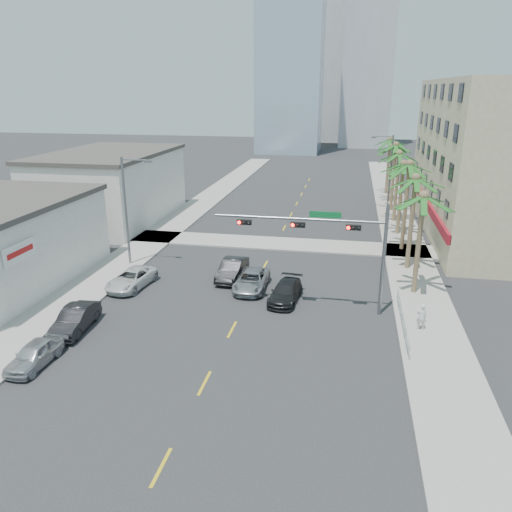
# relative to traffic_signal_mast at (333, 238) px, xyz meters

# --- Properties ---
(ground) EXTENTS (260.00, 260.00, 0.00)m
(ground) POSITION_rel_traffic_signal_mast_xyz_m (-5.78, -7.95, -5.06)
(ground) COLOR #262628
(ground) RESTS_ON ground
(sidewalk_right) EXTENTS (4.00, 120.00, 0.15)m
(sidewalk_right) POSITION_rel_traffic_signal_mast_xyz_m (6.22, 12.05, -4.99)
(sidewalk_right) COLOR gray
(sidewalk_right) RESTS_ON ground
(sidewalk_left) EXTENTS (4.00, 120.00, 0.15)m
(sidewalk_left) POSITION_rel_traffic_signal_mast_xyz_m (-17.78, 12.05, -4.99)
(sidewalk_left) COLOR gray
(sidewalk_left) RESTS_ON ground
(sidewalk_cross) EXTENTS (80.00, 4.00, 0.15)m
(sidewalk_cross) POSITION_rel_traffic_signal_mast_xyz_m (-5.78, 14.05, -4.99)
(sidewalk_cross) COLOR gray
(sidewalk_cross) RESTS_ON ground
(building_right) EXTENTS (15.25, 28.00, 15.00)m
(building_right) POSITION_rel_traffic_signal_mast_xyz_m (16.21, 22.05, 2.43)
(building_right) COLOR tan
(building_right) RESTS_ON ground
(building_left_far) EXTENTS (11.00, 18.00, 7.20)m
(building_left_far) POSITION_rel_traffic_signal_mast_xyz_m (-25.28, 20.05, -1.46)
(building_left_far) COLOR beige
(building_left_far) RESTS_ON ground
(tower_far_left) EXTENTS (14.00, 14.00, 48.00)m
(tower_far_left) POSITION_rel_traffic_signal_mast_xyz_m (-13.78, 87.05, 18.94)
(tower_far_left) COLOR #99B2C6
(tower_far_left) RESTS_ON ground
(tower_far_right) EXTENTS (12.00, 12.00, 60.00)m
(tower_far_right) POSITION_rel_traffic_signal_mast_xyz_m (3.22, 102.05, 24.94)
(tower_far_right) COLOR #ADADB2
(tower_far_right) RESTS_ON ground
(tower_far_center) EXTENTS (16.00, 16.00, 42.00)m
(tower_far_center) POSITION_rel_traffic_signal_mast_xyz_m (-8.78, 117.05, 15.94)
(tower_far_center) COLOR #ADADB2
(tower_far_center) RESTS_ON ground
(traffic_signal_mast) EXTENTS (11.12, 0.54, 7.20)m
(traffic_signal_mast) POSITION_rel_traffic_signal_mast_xyz_m (0.00, 0.00, 0.00)
(traffic_signal_mast) COLOR slate
(traffic_signal_mast) RESTS_ON ground
(palm_tree_0) EXTENTS (4.80, 4.80, 7.80)m
(palm_tree_0) POSITION_rel_traffic_signal_mast_xyz_m (5.82, 4.05, 2.02)
(palm_tree_0) COLOR brown
(palm_tree_0) RESTS_ON ground
(palm_tree_1) EXTENTS (4.80, 4.80, 8.16)m
(palm_tree_1) POSITION_rel_traffic_signal_mast_xyz_m (5.82, 9.25, 2.37)
(palm_tree_1) COLOR brown
(palm_tree_1) RESTS_ON ground
(palm_tree_2) EXTENTS (4.80, 4.80, 8.52)m
(palm_tree_2) POSITION_rel_traffic_signal_mast_xyz_m (5.82, 14.45, 2.72)
(palm_tree_2) COLOR brown
(palm_tree_2) RESTS_ON ground
(palm_tree_3) EXTENTS (4.80, 4.80, 7.80)m
(palm_tree_3) POSITION_rel_traffic_signal_mast_xyz_m (5.82, 19.65, 2.02)
(palm_tree_3) COLOR brown
(palm_tree_3) RESTS_ON ground
(palm_tree_4) EXTENTS (4.80, 4.80, 8.16)m
(palm_tree_4) POSITION_rel_traffic_signal_mast_xyz_m (5.82, 24.85, 2.37)
(palm_tree_4) COLOR brown
(palm_tree_4) RESTS_ON ground
(palm_tree_5) EXTENTS (4.80, 4.80, 8.52)m
(palm_tree_5) POSITION_rel_traffic_signal_mast_xyz_m (5.82, 30.05, 2.72)
(palm_tree_5) COLOR brown
(palm_tree_5) RESTS_ON ground
(palm_tree_6) EXTENTS (4.80, 4.80, 7.80)m
(palm_tree_6) POSITION_rel_traffic_signal_mast_xyz_m (5.82, 35.25, 2.02)
(palm_tree_6) COLOR brown
(palm_tree_6) RESTS_ON ground
(palm_tree_7) EXTENTS (4.80, 4.80, 8.16)m
(palm_tree_7) POSITION_rel_traffic_signal_mast_xyz_m (5.82, 40.45, 2.37)
(palm_tree_7) COLOR brown
(palm_tree_7) RESTS_ON ground
(streetlight_left) EXTENTS (2.55, 0.25, 9.00)m
(streetlight_left) POSITION_rel_traffic_signal_mast_xyz_m (-16.78, 6.05, -0.00)
(streetlight_left) COLOR slate
(streetlight_left) RESTS_ON ground
(streetlight_right) EXTENTS (2.55, 0.25, 9.00)m
(streetlight_right) POSITION_rel_traffic_signal_mast_xyz_m (5.21, 30.05, -0.00)
(streetlight_right) COLOR slate
(streetlight_right) RESTS_ON ground
(guardrail) EXTENTS (0.08, 8.08, 1.00)m
(guardrail) POSITION_rel_traffic_signal_mast_xyz_m (4.52, -1.95, -4.39)
(guardrail) COLOR silver
(guardrail) RESTS_ON ground
(car_parked_near) EXTENTS (1.63, 3.87, 1.31)m
(car_parked_near) POSITION_rel_traffic_signal_mast_xyz_m (-15.18, -9.99, -4.41)
(car_parked_near) COLOR #BBBBC0
(car_parked_near) RESTS_ON ground
(car_parked_mid) EXTENTS (1.87, 4.50, 1.45)m
(car_parked_mid) POSITION_rel_traffic_signal_mast_xyz_m (-15.18, -5.78, -4.34)
(car_parked_mid) COLOR black
(car_parked_mid) RESTS_ON ground
(car_parked_far) EXTENTS (2.79, 5.05, 1.34)m
(car_parked_far) POSITION_rel_traffic_signal_mast_xyz_m (-14.74, 1.37, -4.39)
(car_parked_far) COLOR silver
(car_parked_far) RESTS_ON ground
(car_lane_left) EXTENTS (1.81, 4.68, 1.52)m
(car_lane_left) POSITION_rel_traffic_signal_mast_xyz_m (-7.78, 4.54, -4.30)
(car_lane_left) COLOR black
(car_lane_left) RESTS_ON ground
(car_lane_center) EXTENTS (2.25, 4.82, 1.34)m
(car_lane_center) POSITION_rel_traffic_signal_mast_xyz_m (-5.89, 2.73, -4.39)
(car_lane_center) COLOR #A9A8AD
(car_lane_center) RESTS_ON ground
(car_lane_right) EXTENTS (2.24, 4.63, 1.30)m
(car_lane_right) POSITION_rel_traffic_signal_mast_xyz_m (-3.14, 1.06, -4.41)
(car_lane_right) COLOR black
(car_lane_right) RESTS_ON ground
(pedestrian) EXTENTS (0.62, 0.42, 1.65)m
(pedestrian) POSITION_rel_traffic_signal_mast_xyz_m (5.59, -1.99, -4.09)
(pedestrian) COLOR silver
(pedestrian) RESTS_ON sidewalk_right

